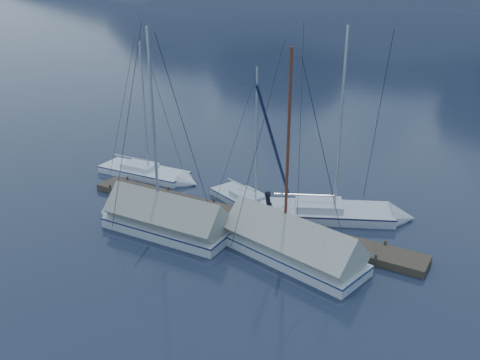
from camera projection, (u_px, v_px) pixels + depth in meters
name	position (u px, v px, depth m)	size (l,w,h in m)	color
ground	(218.00, 238.00, 23.56)	(1000.00, 1000.00, 0.00)	black
dock	(240.00, 219.00, 25.11)	(18.00, 1.50, 0.54)	#382D23
mooring_posts	(231.00, 213.00, 25.26)	(15.12, 1.52, 0.35)	#382D23
sailboat_open_left	(155.00, 175.00, 30.54)	(6.72, 2.85, 8.78)	silver
sailboat_open_mid	(261.00, 208.00, 26.23)	(6.29, 3.82, 8.05)	silver
sailboat_open_right	(345.00, 214.00, 25.45)	(7.94, 5.27, 10.25)	silver
sailboat_covered_near	(281.00, 244.00, 22.03)	(7.89, 3.90, 9.84)	silver
sailboat_covered_far	(157.00, 220.00, 24.14)	(7.42, 3.14, 10.33)	silver
person	(268.00, 208.00, 23.84)	(0.61, 0.40, 1.67)	black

